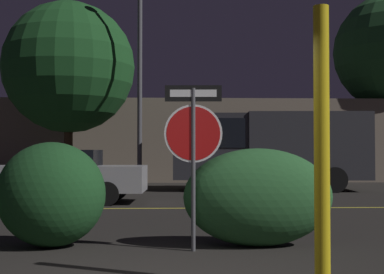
{
  "coord_description": "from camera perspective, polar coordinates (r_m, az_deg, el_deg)",
  "views": [
    {
      "loc": [
        0.14,
        -5.23,
        1.35
      ],
      "look_at": [
        0.5,
        4.41,
        1.61
      ],
      "focal_mm": 50.0,
      "sensor_mm": 36.0,
      "label": 1
    }
  ],
  "objects": [
    {
      "name": "tree_1",
      "position": [
        20.96,
        -13.0,
        7.23
      ],
      "size": [
        4.98,
        4.98,
        7.03
      ],
      "color": "#422D1E",
      "rests_on": "ground_plane"
    },
    {
      "name": "yellow_pole_right",
      "position": [
        5.29,
        13.68,
        -1.17
      ],
      "size": [
        0.15,
        0.15,
        2.76
      ],
      "primitive_type": "cylinder",
      "color": "yellow",
      "rests_on": "ground_plane"
    },
    {
      "name": "hedge_bush_3",
      "position": [
        7.71,
        7.07,
        -6.39
      ],
      "size": [
        2.13,
        0.98,
        1.39
      ],
      "primitive_type": "ellipsoid",
      "color": "#285B2D",
      "rests_on": "ground_plane"
    },
    {
      "name": "road_center_stripe",
      "position": [
        12.77,
        -2.75,
        -7.6
      ],
      "size": [
        41.22,
        0.12,
        0.01
      ],
      "primitive_type": "cube",
      "color": "gold",
      "rests_on": "ground_plane"
    },
    {
      "name": "building_backdrop",
      "position": [
        25.12,
        0.71,
        -0.44
      ],
      "size": [
        30.34,
        4.1,
        3.67
      ],
      "primitive_type": "cube",
      "color": "#7A6B5B",
      "rests_on": "ground_plane"
    },
    {
      "name": "hedge_bush_2",
      "position": [
        7.84,
        -14.78,
        -5.94
      ],
      "size": [
        1.53,
        1.19,
        1.48
      ],
      "primitive_type": "ellipsoid",
      "color": "#19421E",
      "rests_on": "ground_plane"
    },
    {
      "name": "street_lamp",
      "position": [
        18.79,
        -5.58,
        10.61
      ],
      "size": [
        0.46,
        0.46,
        8.35
      ],
      "color": "#4C4C51",
      "rests_on": "ground_plane"
    },
    {
      "name": "stop_sign",
      "position": [
        7.26,
        0.14,
        0.24
      ],
      "size": [
        0.79,
        0.06,
        2.25
      ],
      "rotation": [
        0.0,
        0.0,
        -0.05
      ],
      "color": "#4C4C51",
      "rests_on": "ground_plane"
    },
    {
      "name": "passing_car_2",
      "position": [
        14.52,
        -13.97,
        -4.01
      ],
      "size": [
        4.69,
        1.93,
        1.39
      ],
      "rotation": [
        0.0,
        0.0,
        1.53
      ],
      "color": "#9E9EA3",
      "rests_on": "ground_plane"
    },
    {
      "name": "delivery_truck",
      "position": [
        18.84,
        7.61,
        -0.89
      ],
      "size": [
        6.73,
        2.83,
        2.68
      ],
      "rotation": [
        0.0,
        0.0,
        1.52
      ],
      "color": "#2D2D33",
      "rests_on": "ground_plane"
    }
  ]
}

